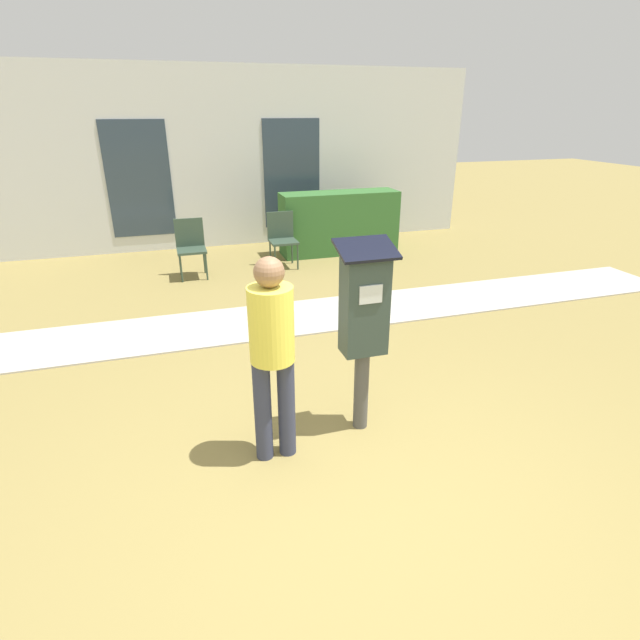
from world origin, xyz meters
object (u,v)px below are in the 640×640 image
object	(u,v)px
person_standing	(272,346)
outdoor_chair_middle	(282,235)
parking_meter	(364,314)
outdoor_chair_left	(191,243)

from	to	relation	value
person_standing	outdoor_chair_middle	bearing A→B (deg)	102.00
parking_meter	outdoor_chair_middle	world-z (taller)	parking_meter
outdoor_chair_left	parking_meter	bearing A→B (deg)	-57.20
parking_meter	outdoor_chair_middle	xyz separation A→B (m)	(0.45, 4.72, -0.49)
person_standing	outdoor_chair_middle	world-z (taller)	person_standing
person_standing	outdoor_chair_middle	size ratio (longest dim) A/B	1.76
parking_meter	outdoor_chair_left	xyz separation A→B (m)	(-1.04, 4.61, -0.49)
person_standing	outdoor_chair_middle	xyz separation A→B (m)	(1.20, 4.88, -0.40)
parking_meter	person_standing	world-z (taller)	parking_meter
person_standing	outdoor_chair_left	world-z (taller)	person_standing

